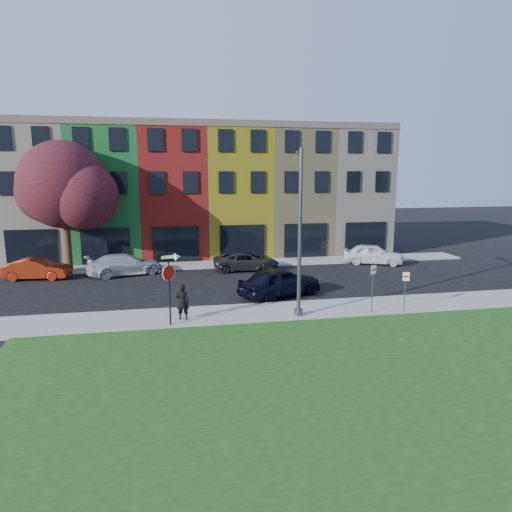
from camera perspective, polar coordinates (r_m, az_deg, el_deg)
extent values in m
plane|color=black|center=(19.82, 5.72, -9.67)|extent=(120.00, 120.00, 0.00)
cube|color=gray|center=(23.10, 8.42, -6.60)|extent=(40.00, 3.00, 0.12)
cube|color=gray|center=(33.59, -6.46, -1.09)|extent=(40.00, 2.40, 0.12)
cube|color=#BEB79E|center=(40.23, -24.76, 7.04)|extent=(5.00, 10.00, 10.00)
cube|color=green|center=(39.33, -17.63, 7.45)|extent=(5.00, 10.00, 10.00)
cube|color=red|center=(39.06, -10.27, 7.76)|extent=(5.00, 10.00, 10.00)
cube|color=gold|center=(39.42, -2.91, 7.94)|extent=(5.00, 10.00, 10.00)
cube|color=#8F815C|center=(40.40, 4.20, 7.99)|extent=(5.00, 10.00, 10.00)
cube|color=#B0A495|center=(41.96, 10.88, 7.93)|extent=(5.00, 10.00, 10.00)
cube|color=black|center=(34.49, -5.83, 1.66)|extent=(30.00, 0.12, 2.60)
cylinder|color=black|center=(20.38, -10.78, -4.22)|extent=(0.08, 0.08, 3.17)
cylinder|color=white|center=(20.17, -10.86, -2.06)|extent=(0.71, 0.27, 0.74)
cylinder|color=#930D08|center=(20.15, -10.86, -2.07)|extent=(0.67, 0.25, 0.70)
cube|color=black|center=(20.03, -10.93, -0.11)|extent=(1.01, 0.38, 0.34)
cube|color=white|center=(20.00, -10.93, -0.13)|extent=(0.63, 0.23, 0.14)
imported|color=black|center=(21.19, -9.17, -5.69)|extent=(0.79, 0.67, 1.67)
imported|color=black|center=(25.16, 3.04, -3.27)|extent=(5.49, 6.23, 1.63)
imported|color=maroon|center=(32.32, -25.75, -1.47)|extent=(2.24, 4.34, 1.33)
imported|color=#BABBC0|center=(31.54, -16.06, -1.02)|extent=(4.84, 6.04, 1.42)
imported|color=black|center=(31.80, -1.23, -0.64)|extent=(2.29, 4.65, 1.27)
imported|color=white|center=(34.97, 14.43, 0.25)|extent=(4.91, 5.66, 1.50)
cylinder|color=#494C4F|center=(20.99, 5.50, 2.72)|extent=(0.18, 0.18, 7.73)
cylinder|color=#494C4F|center=(21.82, 5.33, -6.99)|extent=(0.40, 0.40, 0.30)
cylinder|color=#494C4F|center=(21.81, 5.52, 12.94)|extent=(0.55, 1.98, 0.12)
cube|color=#494C4F|center=(22.90, 5.35, 12.71)|extent=(0.36, 0.59, 0.16)
cylinder|color=#494C4F|center=(22.65, 14.37, -3.82)|extent=(0.05, 0.05, 2.43)
cube|color=white|center=(22.42, 14.50, -1.67)|extent=(0.30, 0.14, 0.42)
cube|color=#930D08|center=(22.41, 14.53, -1.68)|extent=(0.30, 0.13, 0.06)
cylinder|color=#494C4F|center=(23.33, 18.11, -4.15)|extent=(0.05, 0.05, 1.99)
cube|color=white|center=(23.14, 18.25, -2.45)|extent=(0.31, 0.10, 0.42)
cube|color=#930D08|center=(23.12, 18.28, -2.47)|extent=(0.31, 0.09, 0.06)
cylinder|color=black|center=(33.59, -22.46, 1.52)|extent=(0.44, 0.44, 3.76)
sphere|color=black|center=(33.24, -22.95, 8.21)|extent=(5.83, 5.83, 5.83)
sphere|color=black|center=(32.14, -20.62, 7.01)|extent=(4.37, 4.37, 4.37)
sphere|color=black|center=(34.55, -24.67, 7.18)|extent=(4.08, 4.08, 4.08)
sphere|color=black|center=(33.74, -22.37, 10.02)|extent=(3.50, 3.50, 3.50)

